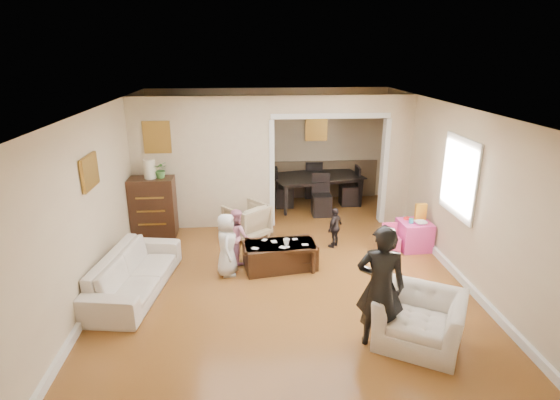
{
  "coord_description": "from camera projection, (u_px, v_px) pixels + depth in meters",
  "views": [
    {
      "loc": [
        -0.55,
        -6.76,
        3.4
      ],
      "look_at": [
        0.0,
        0.2,
        1.05
      ],
      "focal_mm": 28.63,
      "sensor_mm": 36.0,
      "label": 1
    }
  ],
  "objects": [
    {
      "name": "floor",
      "position": [
        281.0,
        263.0,
        7.52
      ],
      "size": [
        7.0,
        7.0,
        0.0
      ],
      "primitive_type": "plane",
      "color": "#955F26",
      "rests_on": "ground"
    },
    {
      "name": "partition_left",
      "position": [
        203.0,
        164.0,
        8.7
      ],
      "size": [
        2.75,
        0.18,
        2.6
      ],
      "primitive_type": "cube",
      "color": "beige",
      "rests_on": "ground"
    },
    {
      "name": "partition_right",
      "position": [
        396.0,
        160.0,
        8.99
      ],
      "size": [
        0.55,
        0.18,
        2.6
      ],
      "primitive_type": "cube",
      "color": "beige",
      "rests_on": "ground"
    },
    {
      "name": "partition_header",
      "position": [
        331.0,
        104.0,
        8.53
      ],
      "size": [
        2.22,
        0.18,
        0.35
      ],
      "primitive_type": "cube",
      "color": "beige",
      "rests_on": "partition_right"
    },
    {
      "name": "window_pane",
      "position": [
        460.0,
        177.0,
        6.85
      ],
      "size": [
        0.03,
        0.95,
        1.1
      ],
      "primitive_type": "cube",
      "color": "white",
      "rests_on": "ground"
    },
    {
      "name": "framed_art_partition",
      "position": [
        157.0,
        137.0,
        8.37
      ],
      "size": [
        0.45,
        0.03,
        0.55
      ],
      "primitive_type": "cube",
      "color": "brown",
      "rests_on": "partition_left"
    },
    {
      "name": "framed_art_sofa_wall",
      "position": [
        90.0,
        172.0,
        6.17
      ],
      "size": [
        0.03,
        0.55,
        0.4
      ],
      "primitive_type": "cube",
      "color": "brown"
    },
    {
      "name": "framed_art_alcove",
      "position": [
        316.0,
        128.0,
        10.31
      ],
      "size": [
        0.45,
        0.03,
        0.55
      ],
      "primitive_type": "cube",
      "color": "brown"
    },
    {
      "name": "sofa",
      "position": [
        134.0,
        273.0,
        6.55
      ],
      "size": [
        1.11,
        2.14,
        0.6
      ],
      "primitive_type": "imported",
      "rotation": [
        0.0,
        0.0,
        1.42
      ],
      "color": "beige",
      "rests_on": "ground"
    },
    {
      "name": "armchair_back",
      "position": [
        247.0,
        221.0,
        8.48
      ],
      "size": [
        0.99,
        1.0,
        0.65
      ],
      "primitive_type": "imported",
      "rotation": [
        0.0,
        0.0,
        3.84
      ],
      "color": "tan",
      "rests_on": "ground"
    },
    {
      "name": "armchair_front",
      "position": [
        419.0,
        319.0,
        5.37
      ],
      "size": [
        1.31,
        1.26,
        0.65
      ],
      "primitive_type": "imported",
      "rotation": [
        0.0,
        0.0,
        -0.53
      ],
      "color": "beige",
      "rests_on": "ground"
    },
    {
      "name": "dresser",
      "position": [
        153.0,
        207.0,
        8.49
      ],
      "size": [
        0.83,
        0.47,
        1.14
      ],
      "primitive_type": "cube",
      "color": "black",
      "rests_on": "ground"
    },
    {
      "name": "table_lamp",
      "position": [
        150.0,
        169.0,
        8.25
      ],
      "size": [
        0.22,
        0.22,
        0.36
      ],
      "primitive_type": "cylinder",
      "color": "beige",
      "rests_on": "dresser"
    },
    {
      "name": "potted_plant",
      "position": [
        161.0,
        170.0,
        8.27
      ],
      "size": [
        0.29,
        0.25,
        0.32
      ],
      "primitive_type": "imported",
      "color": "#447C37",
      "rests_on": "dresser"
    },
    {
      "name": "coffee_table",
      "position": [
        280.0,
        256.0,
        7.28
      ],
      "size": [
        1.22,
        0.76,
        0.43
      ],
      "primitive_type": "cube",
      "rotation": [
        0.0,
        0.0,
        0.17
      ],
      "color": "#321F10",
      "rests_on": "ground"
    },
    {
      "name": "coffee_cup",
      "position": [
        286.0,
        242.0,
        7.16
      ],
      "size": [
        0.13,
        0.13,
        0.1
      ],
      "primitive_type": "imported",
      "rotation": [
        0.0,
        0.0,
        0.17
      ],
      "color": "silver",
      "rests_on": "coffee_table"
    },
    {
      "name": "play_table",
      "position": [
        414.0,
        235.0,
        7.99
      ],
      "size": [
        0.56,
        0.56,
        0.51
      ],
      "primitive_type": "cube",
      "rotation": [
        0.0,
        0.0,
        0.05
      ],
      "color": "#DE3A95",
      "rests_on": "ground"
    },
    {
      "name": "cereal_box",
      "position": [
        421.0,
        212.0,
        7.96
      ],
      "size": [
        0.2,
        0.08,
        0.3
      ],
      "primitive_type": "cube",
      "rotation": [
        0.0,
        0.0,
        0.05
      ],
      "color": "yellow",
      "rests_on": "play_table"
    },
    {
      "name": "cyan_cup",
      "position": [
        411.0,
        221.0,
        7.84
      ],
      "size": [
        0.08,
        0.08,
        0.08
      ],
      "primitive_type": "cylinder",
      "color": "teal",
      "rests_on": "play_table"
    },
    {
      "name": "toy_block",
      "position": [
        407.0,
        218.0,
        8.01
      ],
      "size": [
        0.1,
        0.09,
        0.05
      ],
      "primitive_type": "cube",
      "rotation": [
        0.0,
        0.0,
        0.4
      ],
      "color": "red",
      "rests_on": "play_table"
    },
    {
      "name": "play_bowl",
      "position": [
        421.0,
        223.0,
        7.79
      ],
      "size": [
        0.22,
        0.22,
        0.05
      ],
      "primitive_type": "imported",
      "rotation": [
        0.0,
        0.0,
        0.05
      ],
      "color": "white",
      "rests_on": "play_table"
    },
    {
      "name": "dining_table",
      "position": [
        317.0,
        191.0,
        10.2
      ],
      "size": [
        2.19,
        1.53,
        0.7
      ],
      "primitive_type": "imported",
      "rotation": [
        0.0,
        0.0,
        0.23
      ],
      "color": "black",
      "rests_on": "ground"
    },
    {
      "name": "adult_person",
      "position": [
        380.0,
        287.0,
        5.21
      ],
      "size": [
        0.64,
        0.51,
        1.55
      ],
      "primitive_type": "imported",
      "rotation": [
        0.0,
        0.0,
        2.88
      ],
      "color": "black",
      "rests_on": "ground"
    },
    {
      "name": "child_kneel_a",
      "position": [
        227.0,
        245.0,
        6.98
      ],
      "size": [
        0.33,
        0.5,
        1.02
      ],
      "primitive_type": "imported",
      "rotation": [
        0.0,
        0.0,
        1.57
      ],
      "color": "silver",
      "rests_on": "ground"
    },
    {
      "name": "child_kneel_b",
      "position": [
        237.0,
        236.0,
        7.43
      ],
      "size": [
        0.53,
        0.57,
        0.93
      ],
      "primitive_type": "imported",
      "rotation": [
        0.0,
        0.0,
        2.09
      ],
      "color": "pink",
      "rests_on": "ground"
    },
    {
      "name": "child_toddler",
      "position": [
        335.0,
        227.0,
        8.02
      ],
      "size": [
        0.43,
        0.46,
        0.75
      ],
      "primitive_type": "imported",
      "rotation": [
        0.0,
        0.0,
        -2.27
      ],
      "color": "black",
      "rests_on": "ground"
    },
    {
      "name": "craft_papers",
      "position": [
        280.0,
        244.0,
        7.19
      ],
      "size": [
        0.92,
        0.43,
        0.0
      ],
      "color": "white",
      "rests_on": "coffee_table"
    }
  ]
}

